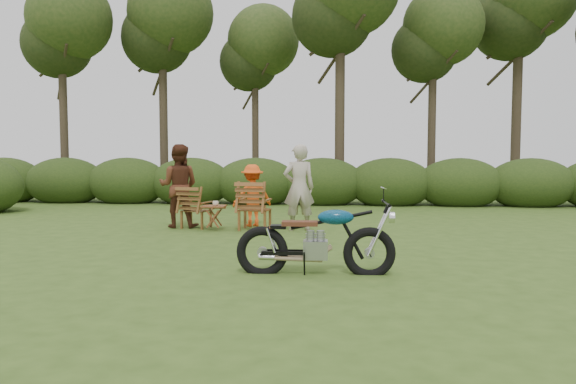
# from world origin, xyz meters

# --- Properties ---
(ground) EXTENTS (80.00, 80.00, 0.00)m
(ground) POSITION_xyz_m (0.00, 0.00, 0.00)
(ground) COLOR #334D19
(ground) RESTS_ON ground
(tree_line) EXTENTS (22.52, 11.62, 8.14)m
(tree_line) POSITION_xyz_m (0.50, 9.74, 3.81)
(tree_line) COLOR #36291D
(tree_line) RESTS_ON ground
(motorcycle) EXTENTS (1.97, 0.81, 1.11)m
(motorcycle) POSITION_xyz_m (0.22, -0.51, 0.00)
(motorcycle) COLOR #0C6DA8
(motorcycle) RESTS_ON ground
(lawn_chair_right) EXTENTS (0.73, 0.73, 0.97)m
(lawn_chair_right) POSITION_xyz_m (-1.19, 3.44, 0.00)
(lawn_chair_right) COLOR brown
(lawn_chair_right) RESTS_ON ground
(lawn_chair_left) EXTENTS (0.71, 0.71, 0.86)m
(lawn_chair_left) POSITION_xyz_m (-2.43, 3.58, 0.00)
(lawn_chair_left) COLOR #593016
(lawn_chair_left) RESTS_ON ground
(side_table) EXTENTS (0.50, 0.42, 0.50)m
(side_table) POSITION_xyz_m (-1.99, 3.30, 0.25)
(side_table) COLOR #5D2E17
(side_table) RESTS_ON ground
(cup) EXTENTS (0.16, 0.16, 0.09)m
(cup) POSITION_xyz_m (-1.95, 3.27, 0.55)
(cup) COLOR beige
(cup) RESTS_ON side_table
(adult_a) EXTENTS (0.71, 0.55, 1.72)m
(adult_a) POSITION_xyz_m (-0.29, 3.43, 0.00)
(adult_a) COLOR #BAAA99
(adult_a) RESTS_ON ground
(adult_b) EXTENTS (0.85, 0.67, 1.73)m
(adult_b) POSITION_xyz_m (-2.81, 3.65, 0.00)
(adult_b) COLOR #522717
(adult_b) RESTS_ON ground
(child) EXTENTS (0.97, 0.82, 1.31)m
(child) POSITION_xyz_m (-1.32, 3.97, 0.00)
(child) COLOR #F65317
(child) RESTS_ON ground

